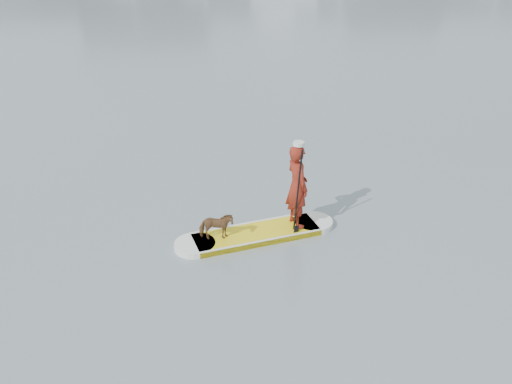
{
  "coord_description": "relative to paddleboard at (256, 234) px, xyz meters",
  "views": [
    {
      "loc": [
        -0.62,
        -12.49,
        6.01
      ],
      "look_at": [
        -0.19,
        -2.82,
        1.0
      ],
      "focal_mm": 40.0,
      "sensor_mm": 36.0,
      "label": 1
    }
  ],
  "objects": [
    {
      "name": "paddler",
      "position": [
        0.82,
        0.25,
        0.92
      ],
      "size": [
        0.61,
        0.73,
        1.72
      ],
      "primitive_type": "imported",
      "rotation": [
        0.0,
        0.0,
        1.94
      ],
      "color": "maroon",
      "rests_on": "paddleboard"
    },
    {
      "name": "white_cap",
      "position": [
        0.82,
        0.25,
        1.82
      ],
      "size": [
        0.22,
        0.22,
        0.07
      ],
      "primitive_type": "cylinder",
      "color": "silver",
      "rests_on": "paddler"
    },
    {
      "name": "ground",
      "position": [
        0.19,
        2.82,
        -0.06
      ],
      "size": [
        140.0,
        140.0,
        0.0
      ],
      "primitive_type": "plane",
      "color": "slate",
      "rests_on": "ground"
    },
    {
      "name": "paddle",
      "position": [
        0.8,
        -0.06,
        0.74
      ],
      "size": [
        0.12,
        0.29,
        2.0
      ],
      "rotation": [
        0.0,
        0.0,
        0.3
      ],
      "color": "black",
      "rests_on": "ground"
    },
    {
      "name": "dog",
      "position": [
        -0.78,
        -0.24,
        0.34
      ],
      "size": [
        0.67,
        0.33,
        0.56
      ],
      "primitive_type": "imported",
      "rotation": [
        0.0,
        0.0,
        1.61
      ],
      "color": "#51331C",
      "rests_on": "paddleboard"
    },
    {
      "name": "paddleboard",
      "position": [
        0.0,
        0.0,
        0.0
      ],
      "size": [
        3.19,
        1.54,
        0.12
      ],
      "rotation": [
        0.0,
        0.0,
        0.3
      ],
      "color": "yellow",
      "rests_on": "ground"
    }
  ]
}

